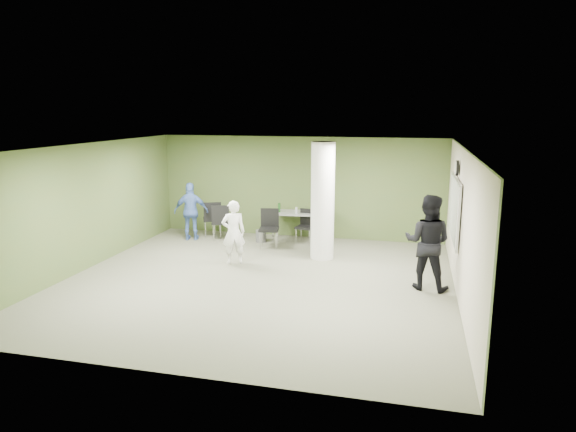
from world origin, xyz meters
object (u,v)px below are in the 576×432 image
(chair_back_left, at_px, (212,216))
(man_blue, at_px, (191,212))
(woman_white, at_px, (233,232))
(man_black, at_px, (428,242))
(folding_table, at_px, (301,214))

(chair_back_left, xyz_separation_m, man_blue, (-0.44, -0.44, 0.20))
(woman_white, distance_m, man_blue, 2.62)
(chair_back_left, height_order, man_black, man_black)
(folding_table, height_order, man_blue, man_blue)
(man_blue, bearing_deg, folding_table, 177.94)
(folding_table, relative_size, man_blue, 1.08)
(chair_back_left, xyz_separation_m, man_black, (5.75, -2.95, 0.36))
(woman_white, bearing_deg, chair_back_left, -84.29)
(folding_table, distance_m, man_black, 4.55)
(folding_table, xyz_separation_m, woman_white, (-1.05, -2.49, 0.01))
(folding_table, xyz_separation_m, man_black, (3.26, -3.17, 0.22))
(chair_back_left, distance_m, man_black, 6.47)
(man_black, bearing_deg, folding_table, -32.28)
(chair_back_left, bearing_deg, man_blue, 20.56)
(woman_white, relative_size, man_black, 0.78)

